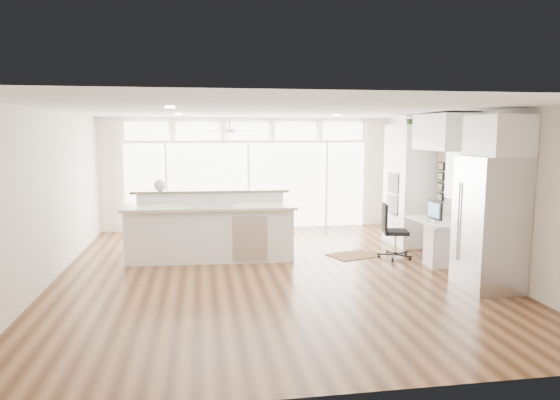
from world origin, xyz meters
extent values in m
cube|color=#482A16|center=(0.00, 0.00, -0.01)|extent=(7.00, 8.00, 0.02)
cube|color=white|center=(0.00, 0.00, 2.70)|extent=(7.00, 8.00, 0.02)
cube|color=beige|center=(0.00, 4.00, 1.35)|extent=(7.00, 0.04, 2.70)
cube|color=beige|center=(0.00, -4.00, 1.35)|extent=(7.00, 0.04, 2.70)
cube|color=beige|center=(-3.50, 0.00, 1.35)|extent=(0.04, 8.00, 2.70)
cube|color=beige|center=(3.50, 0.00, 1.35)|extent=(0.04, 8.00, 2.70)
cube|color=white|center=(0.00, 3.94, 1.05)|extent=(5.80, 0.06, 2.08)
cube|color=white|center=(0.00, 3.94, 2.38)|extent=(5.90, 0.06, 0.40)
cube|color=white|center=(3.46, 0.30, 1.55)|extent=(0.04, 0.85, 0.85)
cube|color=white|center=(-0.50, 2.80, 2.48)|extent=(1.16, 1.16, 0.32)
cube|color=white|center=(0.00, 0.20, 2.68)|extent=(3.40, 3.00, 0.02)
cube|color=white|center=(3.17, 1.80, 1.25)|extent=(0.64, 1.20, 2.50)
cube|color=white|center=(3.13, 0.30, 0.38)|extent=(0.72, 1.30, 0.76)
cube|color=white|center=(3.17, 0.30, 2.35)|extent=(0.64, 1.30, 0.64)
cube|color=silver|center=(3.11, -1.35, 1.00)|extent=(0.76, 0.90, 2.00)
cube|color=white|center=(3.17, -1.35, 2.30)|extent=(0.64, 0.90, 0.60)
cube|color=black|center=(3.46, 0.92, 1.40)|extent=(0.06, 0.22, 0.80)
cube|color=white|center=(-0.98, 1.06, 0.62)|extent=(3.19, 1.35, 1.24)
cube|color=#3C2713|center=(1.71, 0.91, 0.01)|extent=(1.03, 0.88, 0.01)
cube|color=black|center=(2.44, 0.60, 0.51)|extent=(0.62, 0.59, 1.02)
sphere|color=silver|center=(-1.91, 1.51, 1.36)|extent=(0.25, 0.25, 0.23)
cube|color=black|center=(3.05, 0.30, 0.95)|extent=(0.11, 0.45, 0.37)
cube|color=silver|center=(2.88, 0.30, 0.77)|extent=(0.13, 0.30, 0.01)
imported|color=#355E28|center=(3.17, 1.80, 2.61)|extent=(0.29, 0.31, 0.22)
camera|label=1|loc=(-1.14, -8.08, 2.35)|focal=32.00mm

